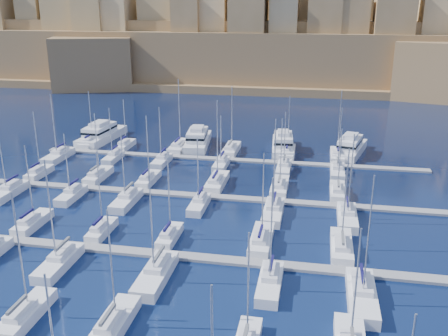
% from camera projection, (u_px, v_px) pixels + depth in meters
% --- Properties ---
extents(ground, '(600.00, 600.00, 0.00)m').
position_uv_depth(ground, '(192.00, 220.00, 79.09)').
color(ground, black).
rests_on(ground, ground).
extents(pontoon_mid_near, '(84.00, 2.00, 0.40)m').
position_uv_depth(pontoon_mid_near, '(170.00, 255.00, 67.85)').
color(pontoon_mid_near, slate).
rests_on(pontoon_mid_near, ground).
extents(pontoon_mid_far, '(84.00, 2.00, 0.40)m').
position_uv_depth(pontoon_mid_far, '(206.00, 196.00, 88.35)').
color(pontoon_mid_far, slate).
rests_on(pontoon_mid_far, ground).
extents(pontoon_far, '(84.00, 2.00, 0.40)m').
position_uv_depth(pontoon_far, '(228.00, 159.00, 108.84)').
color(pontoon_far, slate).
rests_on(pontoon_far, ground).
extents(sailboat_2, '(2.65, 8.84, 14.99)m').
position_uv_depth(sailboat_2, '(26.00, 314.00, 54.13)').
color(sailboat_2, silver).
rests_on(sailboat_2, ground).
extents(sailboat_3, '(2.75, 9.18, 13.84)m').
position_uv_depth(sailboat_3, '(114.00, 324.00, 52.50)').
color(sailboat_3, silver).
rests_on(sailboat_3, ground).
extents(sailboat_13, '(2.54, 8.46, 13.20)m').
position_uv_depth(sailboat_13, '(33.00, 222.00, 76.60)').
color(sailboat_13, silver).
rests_on(sailboat_13, ground).
extents(sailboat_14, '(2.23, 7.42, 13.10)m').
position_uv_depth(sailboat_14, '(102.00, 230.00, 74.09)').
color(sailboat_14, silver).
rests_on(sailboat_14, ground).
extents(sailboat_15, '(2.22, 7.41, 12.32)m').
position_uv_depth(sailboat_15, '(170.00, 236.00, 72.23)').
color(sailboat_15, silver).
rests_on(sailboat_15, ground).
extents(sailboat_16, '(2.90, 9.66, 13.80)m').
position_uv_depth(sailboat_16, '(261.00, 240.00, 70.91)').
color(sailboat_16, silver).
rests_on(sailboat_16, ground).
extents(sailboat_17, '(2.91, 9.72, 15.01)m').
position_uv_depth(sailboat_17, '(341.00, 247.00, 68.97)').
color(sailboat_17, silver).
rests_on(sailboat_17, ground).
extents(sailboat_20, '(2.80, 9.33, 15.28)m').
position_uv_depth(sailboat_20, '(59.00, 262.00, 64.86)').
color(sailboat_20, silver).
rests_on(sailboat_20, ground).
extents(sailboat_21, '(3.12, 10.40, 15.25)m').
position_uv_depth(sailboat_21, '(156.00, 274.00, 62.02)').
color(sailboat_21, silver).
rests_on(sailboat_21, ground).
extents(sailboat_22, '(2.71, 9.03, 14.71)m').
position_uv_depth(sailboat_22, '(270.00, 283.00, 60.15)').
color(sailboat_22, silver).
rests_on(sailboat_22, ground).
extents(sailboat_23, '(3.23, 10.76, 16.04)m').
position_uv_depth(sailboat_23, '(362.00, 296.00, 57.46)').
color(sailboat_23, silver).
rests_on(sailboat_23, ground).
extents(sailboat_24, '(2.34, 7.81, 13.23)m').
position_uv_depth(sailboat_24, '(39.00, 173.00, 98.83)').
color(sailboat_24, silver).
rests_on(sailboat_24, ground).
extents(sailboat_25, '(2.69, 8.97, 13.26)m').
position_uv_depth(sailboat_25, '(98.00, 176.00, 97.20)').
color(sailboat_25, silver).
rests_on(sailboat_25, ground).
extents(sailboat_26, '(2.53, 8.43, 13.26)m').
position_uv_depth(sailboat_26, '(148.00, 179.00, 95.13)').
color(sailboat_26, silver).
rests_on(sailboat_26, ground).
extents(sailboat_27, '(3.06, 10.21, 16.47)m').
position_uv_depth(sailboat_27, '(217.00, 182.00, 93.60)').
color(sailboat_27, silver).
rests_on(sailboat_27, ground).
extents(sailboat_28, '(2.90, 9.68, 13.73)m').
position_uv_depth(sailboat_28, '(280.00, 187.00, 91.28)').
color(sailboat_28, silver).
rests_on(sailboat_28, ground).
extents(sailboat_29, '(2.64, 8.81, 12.45)m').
position_uv_depth(sailboat_29, '(338.00, 192.00, 89.05)').
color(sailboat_29, silver).
rests_on(sailboat_29, ground).
extents(sailboat_30, '(2.88, 9.60, 15.55)m').
position_uv_depth(sailboat_30, '(9.00, 191.00, 89.03)').
color(sailboat_30, silver).
rests_on(sailboat_30, ground).
extents(sailboat_31, '(2.48, 8.27, 12.24)m').
position_uv_depth(sailboat_31, '(72.00, 195.00, 87.57)').
color(sailboat_31, silver).
rests_on(sailboat_31, ground).
extents(sailboat_32, '(2.83, 9.43, 12.93)m').
position_uv_depth(sailboat_32, '(127.00, 200.00, 85.19)').
color(sailboat_32, silver).
rests_on(sailboat_32, ground).
extents(sailboat_33, '(2.46, 8.19, 12.70)m').
position_uv_depth(sailboat_33, '(199.00, 204.00, 83.53)').
color(sailboat_33, silver).
rests_on(sailboat_33, ground).
extents(sailboat_34, '(2.99, 9.96, 16.51)m').
position_uv_depth(sailboat_34, '(273.00, 211.00, 80.50)').
color(sailboat_34, silver).
rests_on(sailboat_34, ground).
extents(sailboat_35, '(2.95, 9.85, 14.68)m').
position_uv_depth(sailboat_35, '(347.00, 217.00, 78.50)').
color(sailboat_35, silver).
rests_on(sailboat_35, ground).
extents(sailboat_36, '(2.82, 9.41, 13.36)m').
position_uv_depth(sailboat_36, '(92.00, 142.00, 119.95)').
color(sailboat_36, silver).
rests_on(sailboat_36, ground).
extents(sailboat_37, '(2.43, 8.10, 11.82)m').
position_uv_depth(sailboat_37, '(125.00, 145.00, 117.81)').
color(sailboat_37, silver).
rests_on(sailboat_37, ground).
extents(sailboat_38, '(3.15, 10.50, 16.71)m').
position_uv_depth(sailboat_38, '(179.00, 146.00, 116.60)').
color(sailboat_38, silver).
rests_on(sailboat_38, ground).
extents(sailboat_39, '(3.04, 10.15, 15.52)m').
position_uv_depth(sailboat_39, '(231.00, 149.00, 114.27)').
color(sailboat_39, silver).
rests_on(sailboat_39, ground).
extents(sailboat_40, '(3.07, 10.23, 13.70)m').
position_uv_depth(sailboat_40, '(287.00, 152.00, 112.04)').
color(sailboat_40, silver).
rests_on(sailboat_40, ground).
extents(sailboat_41, '(2.97, 9.89, 15.41)m').
position_uv_depth(sailboat_41, '(337.00, 155.00, 109.95)').
color(sailboat_41, silver).
rests_on(sailboat_41, ground).
extents(sailboat_42, '(3.09, 10.32, 14.82)m').
position_uv_depth(sailboat_42, '(59.00, 156.00, 109.54)').
color(sailboat_42, silver).
rests_on(sailboat_42, ground).
extents(sailboat_43, '(2.34, 7.79, 12.07)m').
position_uv_depth(sailboat_43, '(113.00, 157.00, 108.54)').
color(sailboat_43, silver).
rests_on(sailboat_43, ground).
extents(sailboat_44, '(2.54, 8.48, 12.74)m').
position_uv_depth(sailboat_44, '(162.00, 161.00, 106.26)').
color(sailboat_44, silver).
rests_on(sailboat_44, ground).
extents(sailboat_45, '(2.48, 8.26, 11.51)m').
position_uv_depth(sailboat_45, '(221.00, 164.00, 104.09)').
color(sailboat_45, silver).
rests_on(sailboat_45, ground).
extents(sailboat_46, '(2.72, 9.05, 12.87)m').
position_uv_depth(sailboat_46, '(284.00, 168.00, 101.42)').
color(sailboat_46, silver).
rests_on(sailboat_46, ground).
extents(sailboat_47, '(2.71, 9.03, 14.10)m').
position_uv_depth(sailboat_47, '(337.00, 171.00, 99.54)').
color(sailboat_47, silver).
rests_on(sailboat_47, ground).
extents(motor_yacht_a, '(6.60, 18.27, 5.25)m').
position_uv_depth(motor_yacht_a, '(101.00, 134.00, 123.77)').
color(motor_yacht_a, silver).
rests_on(motor_yacht_a, ground).
extents(motor_yacht_b, '(6.88, 17.06, 5.25)m').
position_uv_depth(motor_yacht_b, '(198.00, 139.00, 118.79)').
color(motor_yacht_b, silver).
rests_on(motor_yacht_b, ground).
extents(motor_yacht_c, '(6.04, 16.26, 5.25)m').
position_uv_depth(motor_yacht_c, '(283.00, 144.00, 114.90)').
color(motor_yacht_c, silver).
rests_on(motor_yacht_c, ground).
extents(motor_yacht_d, '(8.56, 16.65, 5.25)m').
position_uv_depth(motor_yacht_d, '(350.00, 148.00, 112.26)').
color(motor_yacht_d, silver).
rests_on(motor_yacht_d, ground).
extents(fortified_city, '(460.00, 108.95, 59.52)m').
position_uv_depth(fortified_city, '(278.00, 45.00, 219.10)').
color(fortified_city, brown).
rests_on(fortified_city, ground).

